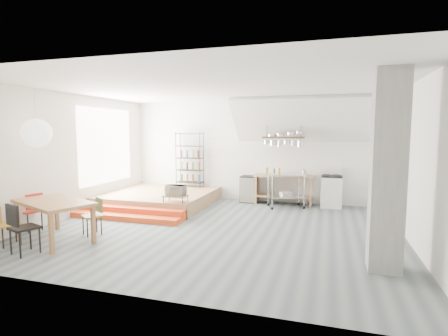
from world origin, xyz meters
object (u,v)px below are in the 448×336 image
(mini_fridge, at_px, (249,189))
(rolling_cart, at_px, (286,186))
(dining_table, at_px, (53,205))
(stove, at_px, (331,191))

(mini_fridge, bearing_deg, rolling_cart, -22.21)
(dining_table, relative_size, mini_fridge, 2.38)
(rolling_cart, distance_m, mini_fridge, 1.34)
(stove, xyz_separation_m, rolling_cart, (-1.28, -0.46, 0.17))
(dining_table, height_order, rolling_cart, rolling_cart)
(dining_table, height_order, mini_fridge, mini_fridge)
(stove, height_order, dining_table, stove)
(stove, height_order, rolling_cart, stove)
(stove, relative_size, rolling_cart, 1.03)
(stove, bearing_deg, mini_fridge, 178.99)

